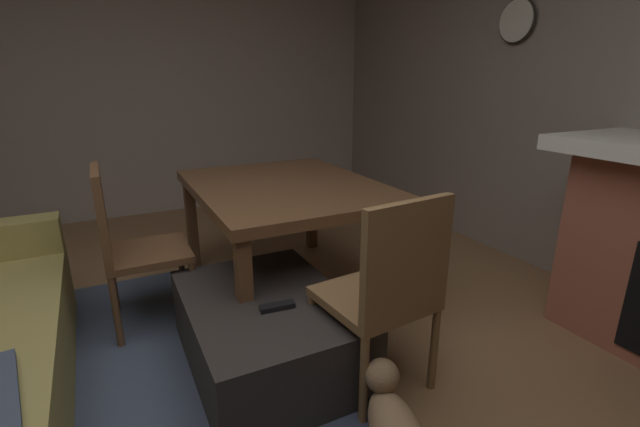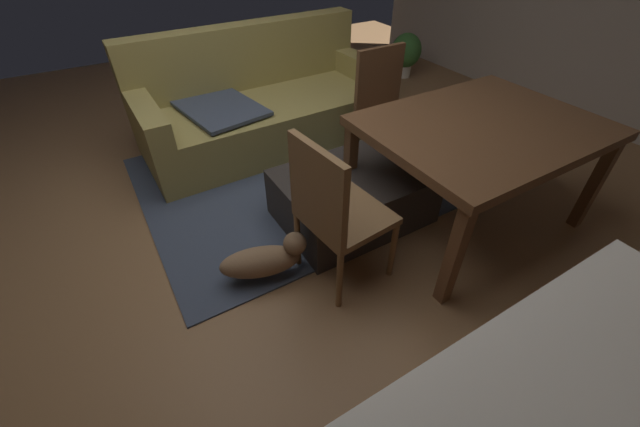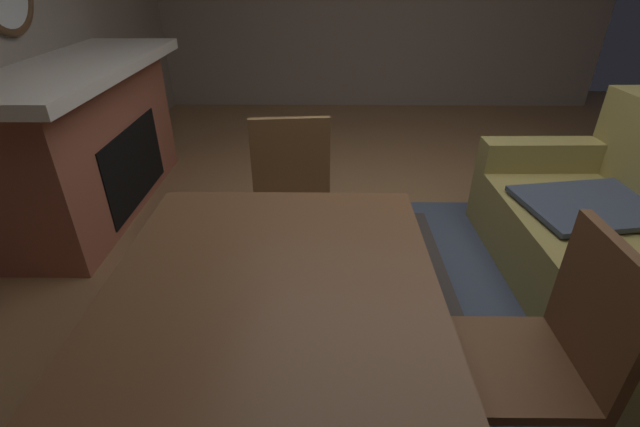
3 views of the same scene
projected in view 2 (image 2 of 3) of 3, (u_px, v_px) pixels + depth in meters
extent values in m
plane|color=olive|center=(262.00, 215.00, 2.83)|extent=(8.50, 8.50, 0.00)
cube|color=#3D475B|center=(306.00, 173.00, 3.25)|extent=(2.60, 2.00, 0.01)
cube|color=#9E8E4C|center=(268.00, 121.00, 3.56)|extent=(2.24, 1.01, 0.42)
cube|color=#9E8E4C|center=(245.00, 56.00, 3.50)|extent=(2.22, 0.24, 0.54)
cube|color=#9E8E4C|center=(359.00, 67.00, 3.78)|extent=(0.20, 0.97, 0.20)
cube|color=#9E8E4C|center=(145.00, 115.00, 2.94)|extent=(0.20, 0.97, 0.20)
cube|color=#3D475B|center=(218.00, 107.00, 3.22)|extent=(0.69, 0.90, 0.03)
cube|color=#2D2826|center=(353.00, 196.00, 2.69)|extent=(1.01, 0.72, 0.37)
cube|color=black|center=(339.00, 179.00, 2.51)|extent=(0.06, 0.16, 0.02)
cube|color=brown|center=(484.00, 127.00, 2.37)|extent=(1.41, 1.09, 0.06)
cube|color=brown|center=(350.00, 170.00, 2.67)|extent=(0.07, 0.07, 0.68)
cube|color=brown|center=(479.00, 127.00, 3.18)|extent=(0.07, 0.07, 0.68)
cube|color=brown|center=(454.00, 257.00, 2.02)|extent=(0.07, 0.07, 0.68)
cube|color=brown|center=(594.00, 185.00, 2.54)|extent=(0.07, 0.07, 0.68)
cube|color=brown|center=(346.00, 216.00, 2.15)|extent=(0.48, 0.48, 0.04)
cube|color=brown|center=(317.00, 191.00, 1.89)|extent=(0.08, 0.44, 0.48)
cylinder|color=brown|center=(349.00, 215.00, 2.50)|extent=(0.04, 0.04, 0.41)
cylinder|color=brown|center=(393.00, 250.00, 2.26)|extent=(0.04, 0.04, 0.41)
cylinder|color=brown|center=(298.00, 240.00, 2.32)|extent=(0.04, 0.04, 0.41)
cylinder|color=brown|center=(340.00, 281.00, 2.07)|extent=(0.04, 0.04, 0.41)
cube|color=brown|center=(391.00, 118.00, 3.10)|extent=(0.44, 0.44, 0.04)
cube|color=brown|center=(379.00, 78.00, 3.07)|extent=(0.44, 0.04, 0.48)
cylinder|color=brown|center=(422.00, 147.00, 3.19)|extent=(0.04, 0.04, 0.41)
cylinder|color=brown|center=(384.00, 160.00, 3.04)|extent=(0.04, 0.04, 0.41)
cylinder|color=brown|center=(392.00, 128.00, 3.46)|extent=(0.04, 0.04, 0.41)
cylinder|color=brown|center=(355.00, 139.00, 3.30)|extent=(0.04, 0.04, 0.41)
cylinder|color=beige|center=(404.00, 70.00, 4.97)|extent=(0.18, 0.18, 0.18)
ellipsoid|color=#387233|center=(406.00, 51.00, 4.82)|extent=(0.37, 0.37, 0.41)
ellipsoid|color=#8C6B4C|center=(260.00, 262.00, 2.27)|extent=(0.51, 0.32, 0.18)
sphere|color=#8C6B4C|center=(295.00, 244.00, 2.24)|extent=(0.14, 0.14, 0.14)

